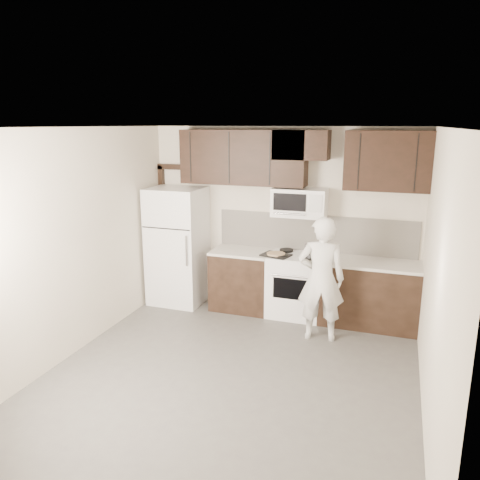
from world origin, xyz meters
The scene contains 14 objects.
floor centered at (0.00, 0.00, 0.00)m, with size 4.50×4.50×0.00m, color #4E4B49.
back_wall centered at (0.00, 2.25, 1.35)m, with size 4.00×4.00×0.00m, color beige.
ceiling centered at (0.00, 0.00, 2.70)m, with size 4.50×4.50×0.00m, color white.
counter_run centered at (0.60, 1.94, 0.46)m, with size 2.95×0.64×0.91m.
stove centered at (0.30, 1.94, 0.46)m, with size 0.76×0.66×0.94m.
backsplash centered at (0.50, 2.24, 1.18)m, with size 2.90×0.02×0.54m, color beige.
upper_cabinets centered at (0.21, 2.08, 2.28)m, with size 3.48×0.35×0.78m.
microwave centered at (0.30, 2.06, 1.65)m, with size 0.76×0.42×0.40m.
refrigerator centered at (-1.55, 1.89, 0.90)m, with size 0.80×0.76×1.80m.
door_trim centered at (-1.92, 2.21, 1.25)m, with size 0.50×0.08×2.12m.
saucepan centered at (0.48, 2.09, 0.98)m, with size 0.30×0.18×0.17m.
baking_tray centered at (0.04, 1.81, 0.92)m, with size 0.39×0.29×0.02m, color black.
pizza centered at (0.04, 1.81, 0.94)m, with size 0.26×0.26×0.02m, color tan.
person centered at (0.77, 1.27, 0.81)m, with size 0.59×0.39×1.63m, color white.
Camera 1 is at (1.62, -4.40, 2.74)m, focal length 35.00 mm.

